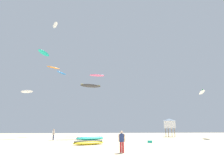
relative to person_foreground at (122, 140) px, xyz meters
The scene contains 15 objects.
ground_plane 3.86m from the person_foreground, 80.78° to the right, with size 120.00×120.00×0.00m, color beige.
person_foreground is the anchor object (origin of this frame).
person_midground 18.17m from the person_foreground, 119.59° to the left, with size 0.41×0.56×1.80m.
kite_grounded_near 7.91m from the person_foreground, 111.84° to the left, with size 4.05×2.48×0.49m.
kite_grounded_mid 16.06m from the person_foreground, 100.35° to the left, with size 5.19×3.28×0.63m.
lifeguard_tower 29.90m from the person_foreground, 58.73° to the left, with size 2.30×2.30×4.15m.
cooler_box 10.73m from the person_foreground, 60.01° to the left, with size 0.56×0.36×0.32m, color #19B29E.
kite_aloft_0 30.58m from the person_foreground, 43.76° to the left, with size 3.21×4.61×0.87m.
kite_aloft_1 39.19m from the person_foreground, 109.48° to the left, with size 2.72×3.74×0.52m.
kite_aloft_2 39.39m from the person_foreground, 118.52° to the left, with size 2.78×4.58×0.93m.
kite_aloft_3 30.47m from the person_foreground, 125.65° to the left, with size 3.06×1.66×0.73m.
kite_aloft_4 37.28m from the person_foreground, 92.98° to the left, with size 4.47×1.63×0.52m.
kite_aloft_5 38.33m from the person_foreground, 116.79° to the left, with size 2.26×3.28×0.74m.
kite_aloft_6 31.63m from the person_foreground, 115.83° to the left, with size 3.18×2.63×0.55m.
kite_aloft_7 23.64m from the person_foreground, 98.58° to the left, with size 4.53×2.10×0.83m.
Camera 1 is at (-2.98, -11.44, 2.00)m, focal length 27.96 mm.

